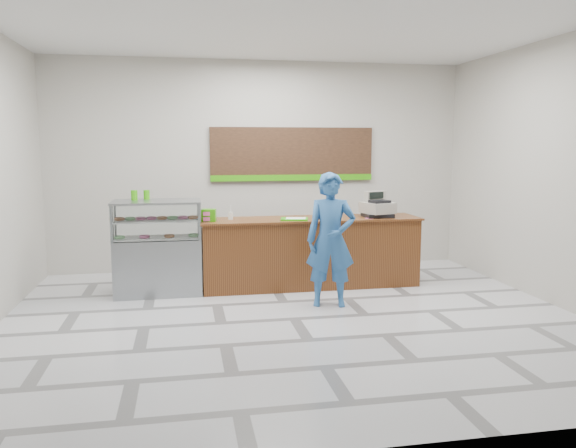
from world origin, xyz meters
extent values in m
plane|color=silver|center=(0.00, 0.00, 0.00)|extent=(7.00, 7.00, 0.00)
plane|color=#B4B0A6|center=(0.00, 3.00, 1.75)|extent=(7.00, 0.00, 7.00)
plane|color=silver|center=(0.00, 0.00, 3.50)|extent=(7.00, 7.00, 0.00)
cube|color=brown|center=(0.55, 1.55, 0.50)|extent=(3.20, 0.70, 1.00)
cube|color=brown|center=(0.55, 1.55, 1.01)|extent=(3.26, 0.76, 0.03)
cube|color=gray|center=(-1.67, 1.55, 0.40)|extent=(1.20, 0.70, 0.80)
cube|color=white|center=(-1.67, 1.55, 1.05)|extent=(1.20, 0.70, 0.50)
cube|color=gray|center=(-1.67, 1.55, 1.31)|extent=(1.22, 0.72, 0.03)
cube|color=silver|center=(-1.67, 1.55, 0.82)|extent=(1.14, 0.64, 0.02)
cube|color=silver|center=(-1.67, 1.55, 1.06)|extent=(1.14, 0.64, 0.02)
torus|color=#77C974|center=(-2.17, 1.45, 0.85)|extent=(0.15, 0.15, 0.05)
torus|color=#D95793|center=(-1.84, 1.45, 0.85)|extent=(0.15, 0.15, 0.05)
torus|color=#A0572D|center=(-1.50, 1.45, 0.85)|extent=(0.15, 0.15, 0.05)
torus|color=#77C974|center=(-1.17, 1.45, 0.85)|extent=(0.15, 0.15, 0.05)
torus|color=#A0572D|center=(-2.17, 1.60, 1.09)|extent=(0.15, 0.15, 0.05)
torus|color=#77C974|center=(-2.03, 1.60, 1.09)|extent=(0.15, 0.15, 0.05)
torus|color=#D95793|center=(-1.88, 1.60, 1.09)|extent=(0.15, 0.15, 0.05)
torus|color=#D95793|center=(-1.74, 1.60, 1.09)|extent=(0.15, 0.15, 0.05)
torus|color=#A0572D|center=(-1.60, 1.60, 1.09)|extent=(0.15, 0.15, 0.05)
torus|color=#77C974|center=(-1.46, 1.60, 1.09)|extent=(0.15, 0.15, 0.05)
torus|color=#D95793|center=(-1.31, 1.60, 1.09)|extent=(0.15, 0.15, 0.05)
torus|color=#A0572D|center=(-1.17, 1.60, 1.09)|extent=(0.15, 0.15, 0.05)
cube|color=black|center=(0.55, 2.96, 1.95)|extent=(2.80, 0.05, 0.90)
cube|color=#349D0A|center=(0.55, 2.93, 1.55)|extent=(2.80, 0.02, 0.10)
cube|color=black|center=(1.57, 1.49, 1.06)|extent=(0.40, 0.40, 0.06)
cube|color=gray|center=(1.57, 1.49, 1.17)|extent=(0.51, 0.53, 0.16)
cube|color=black|center=(1.57, 1.41, 1.27)|extent=(0.33, 0.28, 0.04)
cube|color=gray|center=(1.57, 1.61, 1.33)|extent=(0.36, 0.20, 0.16)
cube|color=black|center=(1.57, 1.56, 1.35)|extent=(0.25, 0.10, 0.10)
cube|color=black|center=(1.52, 1.49, 1.05)|extent=(0.12, 0.16, 0.04)
cube|color=#25B005|center=(0.28, 1.42, 1.04)|extent=(0.44, 0.36, 0.02)
cube|color=white|center=(0.30, 1.42, 1.05)|extent=(0.32, 0.25, 0.00)
cube|color=white|center=(-0.95, 1.59, 1.10)|extent=(0.20, 0.20, 0.13)
cylinder|color=silver|center=(-0.63, 1.61, 1.08)|extent=(0.07, 0.07, 0.11)
cube|color=#349D0A|center=(-0.95, 1.46, 1.12)|extent=(0.22, 0.17, 0.18)
cylinder|color=#D95793|center=(1.40, 1.36, 1.03)|extent=(0.15, 0.15, 0.00)
cylinder|color=#349D0A|center=(-1.98, 1.68, 1.40)|extent=(0.09, 0.09, 0.14)
cylinder|color=#349D0A|center=(-1.81, 1.76, 1.40)|extent=(0.09, 0.09, 0.13)
imported|color=#285D9B|center=(0.58, 0.51, 0.88)|extent=(0.72, 0.55, 1.75)
camera|label=1|loc=(-1.29, -6.48, 2.10)|focal=35.00mm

